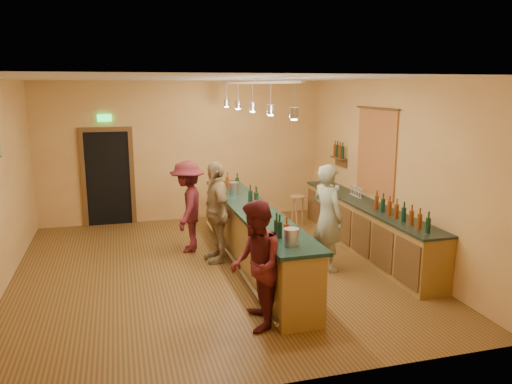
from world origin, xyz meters
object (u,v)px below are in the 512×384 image
object	(u,v)px
back_counter	(366,227)
customer_c	(188,206)
bartender	(327,218)
customer_a	(256,265)
tasting_bar	(253,233)
customer_b	(216,212)
bar_stool	(297,202)

from	to	relation	value
back_counter	customer_c	bearing A→B (deg)	163.33
back_counter	bartender	distance (m)	1.35
customer_a	customer_c	bearing A→B (deg)	-162.95
customer_a	customer_c	distance (m)	3.34
tasting_bar	back_counter	bearing A→B (deg)	4.58
tasting_bar	customer_a	distance (m)	2.26
customer_b	customer_c	world-z (taller)	customer_b
customer_c	tasting_bar	bearing A→B (deg)	56.36
tasting_bar	customer_b	world-z (taller)	customer_b
back_counter	customer_a	world-z (taller)	customer_a
tasting_bar	customer_c	size ratio (longest dim) A/B	2.95
customer_b	customer_c	xyz separation A→B (m)	(-0.40, 0.70, -0.04)
tasting_bar	bartender	distance (m)	1.30
back_counter	bar_stool	xyz separation A→B (m)	(-0.63, 2.02, 0.05)
bartender	customer_c	size ratio (longest dim) A/B	1.06
back_counter	bartender	bearing A→B (deg)	-148.48
bartender	bar_stool	xyz separation A→B (m)	(0.46, 2.69, -0.37)
back_counter	tasting_bar	size ratio (longest dim) A/B	0.89
tasting_bar	bar_stool	distance (m)	2.74
bartender	customer_a	distance (m)	2.41
customer_b	bar_stool	bearing A→B (deg)	123.66
customer_a	customer_c	size ratio (longest dim) A/B	0.98
back_counter	customer_a	size ratio (longest dim) A/B	2.70
back_counter	bartender	world-z (taller)	bartender
customer_a	customer_c	world-z (taller)	customer_c
bartender	bar_stool	distance (m)	2.75
back_counter	customer_b	distance (m)	2.85
bartender	customer_b	distance (m)	1.96
customer_b	bartender	bearing A→B (deg)	56.37
tasting_bar	bartender	xyz separation A→B (m)	(1.17, -0.49, 0.31)
back_counter	customer_c	xyz separation A→B (m)	(-3.21, 0.96, 0.38)
customer_b	bar_stool	distance (m)	2.82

